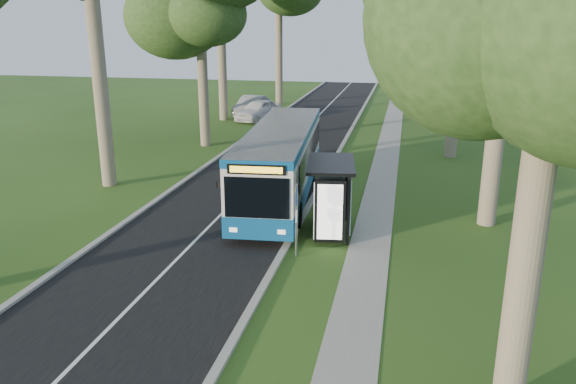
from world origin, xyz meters
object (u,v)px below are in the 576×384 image
bus (281,163)px  bus_stop_sign (296,212)px  car_silver (251,106)px  bus_shelter (333,186)px  car_white (259,110)px  litter_bin (324,191)px

bus → bus_stop_sign: 6.87m
bus → car_silver: 24.32m
car_silver → bus: bearing=-66.8°
bus → bus_stop_sign: bearing=-77.7°
bus_shelter → car_white: (-9.53, 24.99, -1.14)m
litter_bin → car_silver: (-9.89, 23.18, 0.31)m
bus → bus_shelter: size_ratio=3.65×
bus → litter_bin: bearing=-9.4°
bus → litter_bin: 2.37m
bus_shelter → car_white: 26.77m
bus_stop_sign → litter_bin: size_ratio=2.52×
car_white → car_silver: car_white is taller
bus → car_white: 21.72m
bus_shelter → car_white: bearing=103.5°
bus_shelter → car_silver: (-10.81, 27.31, -1.16)m
litter_bin → bus: bearing=175.3°
bus → car_silver: (-7.84, 23.01, -0.88)m
bus → car_white: bearing=102.9°
bus_shelter → litter_bin: bus_shelter is taller
bus → car_silver: bearing=104.1°
bus_shelter → litter_bin: bearing=95.1°
bus_stop_sign → litter_bin: 6.49m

